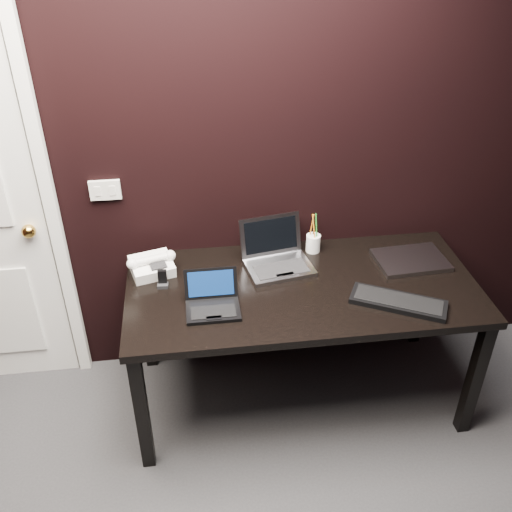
{
  "coord_description": "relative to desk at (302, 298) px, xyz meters",
  "views": [
    {
      "loc": [
        -0.22,
        -0.79,
        2.37
      ],
      "look_at": [
        0.07,
        1.35,
        0.96
      ],
      "focal_mm": 40.0,
      "sensor_mm": 36.0,
      "label": 1
    }
  ],
  "objects": [
    {
      "name": "netbook",
      "position": [
        -0.44,
        -0.12,
        0.11
      ],
      "size": [
        0.24,
        0.22,
        0.16
      ],
      "color": "black",
      "rests_on": "desk"
    },
    {
      "name": "silver_laptop",
      "position": [
        -0.1,
        0.18,
        0.12
      ],
      "size": [
        0.37,
        0.34,
        0.22
      ],
      "color": "#9C9DA1",
      "rests_on": "desk"
    },
    {
      "name": "pen_cup",
      "position": [
        0.11,
        0.3,
        0.13
      ],
      "size": [
        0.08,
        0.08,
        0.22
      ],
      "color": "white",
      "rests_on": "desk"
    },
    {
      "name": "closed_laptop",
      "position": [
        0.59,
        0.12,
        0.09
      ],
      "size": [
        0.37,
        0.28,
        0.02
      ],
      "color": "#949499",
      "rests_on": "desk"
    },
    {
      "name": "wall_back",
      "position": [
        -0.3,
        0.4,
        0.64
      ],
      "size": [
        4.0,
        0.0,
        4.0
      ],
      "primitive_type": "plane",
      "rotation": [
        1.57,
        0.0,
        0.0
      ],
      "color": "black",
      "rests_on": "ground"
    },
    {
      "name": "wall_switch",
      "position": [
        -0.92,
        0.39,
        0.46
      ],
      "size": [
        0.15,
        0.02,
        0.1
      ],
      "color": "silver",
      "rests_on": "wall_back"
    },
    {
      "name": "mobile_phone",
      "position": [
        -0.67,
        0.08,
        0.11
      ],
      "size": [
        0.05,
        0.05,
        0.09
      ],
      "color": "black",
      "rests_on": "desk"
    },
    {
      "name": "desk_phone",
      "position": [
        -0.72,
        0.2,
        0.12
      ],
      "size": [
        0.25,
        0.23,
        0.12
      ],
      "color": "white",
      "rests_on": "desk"
    },
    {
      "name": "desk",
      "position": [
        0.0,
        0.0,
        0.0
      ],
      "size": [
        1.7,
        0.8,
        0.74
      ],
      "color": "black",
      "rests_on": "ground"
    },
    {
      "name": "ext_keyboard",
      "position": [
        0.41,
        -0.21,
        0.09
      ],
      "size": [
        0.45,
        0.33,
        0.03
      ],
      "color": "black",
      "rests_on": "desk"
    }
  ]
}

